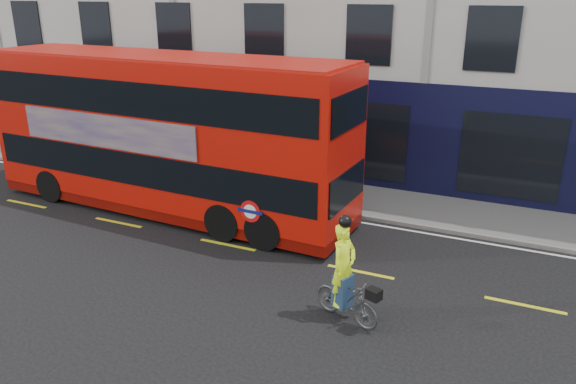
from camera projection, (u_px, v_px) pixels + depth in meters
The scene contains 7 objects.
ground at pixel (341, 299), 13.37m from camera, with size 120.00×120.00×0.00m, color black.
pavement at pixel (405, 207), 18.91m from camera, with size 60.00×3.00×0.12m, color slate.
kerb at pixel (394, 222), 17.63m from camera, with size 60.00×0.12×0.13m, color slate.
road_edge_line at pixel (392, 228), 17.39m from camera, with size 58.00×0.10×0.01m, color silver.
lane_dashes at pixel (360, 272), 14.65m from camera, with size 58.00×0.12×0.01m, color #CDCE18, non-canonical shape.
bus at pixel (167, 133), 18.00m from camera, with size 12.72×3.43×5.08m.
cyclist at pixel (345, 285), 12.26m from camera, with size 1.77×1.04×2.49m.
Camera 1 is at (3.69, -11.19, 6.93)m, focal length 35.00 mm.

